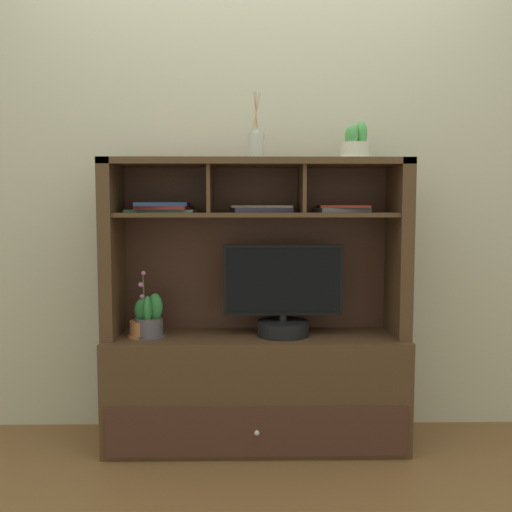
# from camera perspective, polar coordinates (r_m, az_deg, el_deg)

# --- Properties ---
(floor_plane) EXTENTS (6.00, 6.00, 0.02)m
(floor_plane) POSITION_cam_1_polar(r_m,az_deg,el_deg) (3.01, 0.00, -17.48)
(floor_plane) COLOR brown
(floor_plane) RESTS_ON ground
(back_wall) EXTENTS (6.00, 0.02, 2.80)m
(back_wall) POSITION_cam_1_polar(r_m,az_deg,el_deg) (3.03, -0.08, 9.95)
(back_wall) COLOR beige
(back_wall) RESTS_ON ground
(media_console) EXTENTS (1.40, 0.46, 1.35)m
(media_console) POSITION_cam_1_polar(r_m,az_deg,el_deg) (2.88, -0.00, -9.65)
(media_console) COLOR #4B331F
(media_console) RESTS_ON ground
(tv_monitor) EXTENTS (0.56, 0.24, 0.43)m
(tv_monitor) POSITION_cam_1_polar(r_m,az_deg,el_deg) (2.79, 2.60, -4.16)
(tv_monitor) COLOR black
(tv_monitor) RESTS_ON media_console
(potted_orchid) EXTENTS (0.15, 0.15, 0.31)m
(potted_orchid) POSITION_cam_1_polar(r_m,az_deg,el_deg) (2.84, -10.62, -6.76)
(potted_orchid) COLOR #B76E42
(potted_orchid) RESTS_ON media_console
(potted_fern) EXTENTS (0.15, 0.15, 0.20)m
(potted_fern) POSITION_cam_1_polar(r_m,az_deg,el_deg) (2.82, -10.23, -5.94)
(potted_fern) COLOR #524C54
(potted_fern) RESTS_ON media_console
(magazine_stack_left) EXTENTS (0.35, 0.25, 0.05)m
(magazine_stack_left) POSITION_cam_1_polar(r_m,az_deg,el_deg) (2.84, -8.85, 4.62)
(magazine_stack_left) COLOR #45795F
(magazine_stack_left) RESTS_ON media_console
(magazine_stack_centre) EXTENTS (0.30, 0.25, 0.03)m
(magazine_stack_centre) POSITION_cam_1_polar(r_m,az_deg,el_deg) (2.80, 0.53, 4.52)
(magazine_stack_centre) COLOR #2D2B40
(magazine_stack_centre) RESTS_ON media_console
(magazine_stack_right) EXTENTS (0.25, 0.21, 0.03)m
(magazine_stack_right) POSITION_cam_1_polar(r_m,az_deg,el_deg) (2.85, 8.24, 4.51)
(magazine_stack_right) COLOR slate
(magazine_stack_right) RESTS_ON media_console
(diffuser_bottle) EXTENTS (0.08, 0.08, 0.31)m
(diffuser_bottle) POSITION_cam_1_polar(r_m,az_deg,el_deg) (2.79, -0.00, 10.49)
(diffuser_bottle) COLOR #BABCB0
(diffuser_bottle) RESTS_ON media_console
(potted_succulent) EXTENTS (0.16, 0.16, 0.17)m
(potted_succulent) POSITION_cam_1_polar(r_m,az_deg,el_deg) (2.80, 9.52, 10.43)
(potted_succulent) COLOR beige
(potted_succulent) RESTS_ON media_console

